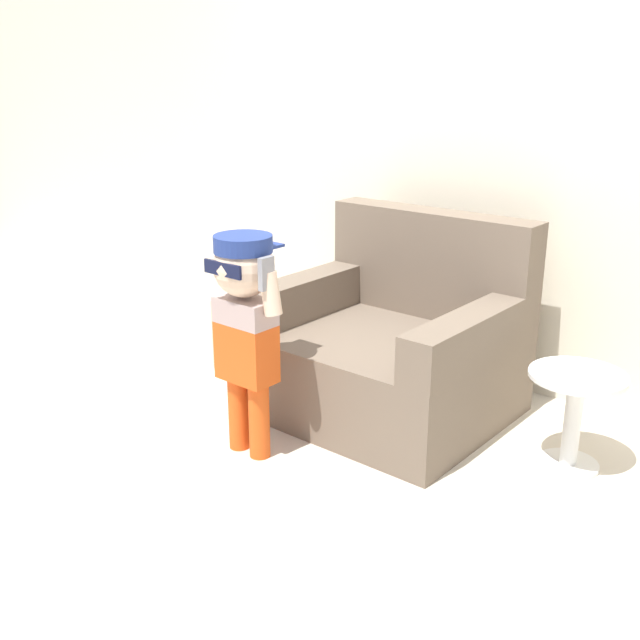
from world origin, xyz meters
The scene contains 5 objects.
ground_plane centered at (0.00, 0.00, 0.00)m, with size 10.00×10.00×0.00m, color beige.
wall_back centered at (0.00, 0.77, 1.30)m, with size 10.00×0.05×2.60m.
armchair centered at (0.00, 0.14, 0.31)m, with size 1.09×0.96×0.92m.
person_child centered at (-0.21, -0.63, 0.64)m, with size 0.39×0.29×0.95m.
side_table centered at (0.91, 0.13, 0.26)m, with size 0.39×0.39×0.42m.
Camera 1 is at (1.89, -2.65, 1.58)m, focal length 42.00 mm.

